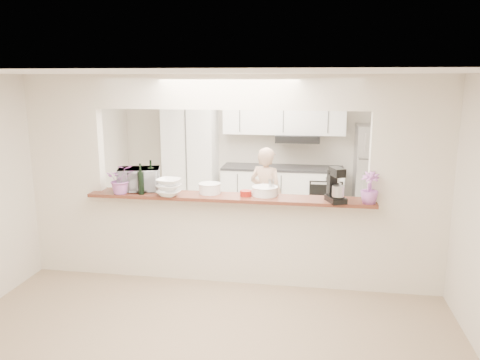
% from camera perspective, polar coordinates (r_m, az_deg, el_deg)
% --- Properties ---
extents(floor, '(6.00, 6.00, 0.00)m').
position_cam_1_polar(floor, '(5.95, -1.22, -12.03)').
color(floor, tan).
rests_on(floor, ground).
extents(tile_overlay, '(5.00, 2.90, 0.01)m').
position_cam_1_polar(tile_overlay, '(7.37, 0.94, -7.09)').
color(tile_overlay, silver).
rests_on(tile_overlay, floor).
extents(partition, '(5.00, 0.15, 2.50)m').
position_cam_1_polar(partition, '(5.51, -1.29, 2.17)').
color(partition, silver).
rests_on(partition, floor).
extents(bar_counter, '(3.40, 0.38, 1.09)m').
position_cam_1_polar(bar_counter, '(5.74, -1.25, -6.80)').
color(bar_counter, silver).
rests_on(bar_counter, floor).
extents(kitchen_cabinets, '(3.15, 0.62, 2.25)m').
position_cam_1_polar(kitchen_cabinets, '(8.28, 0.83, 2.01)').
color(kitchen_cabinets, white).
rests_on(kitchen_cabinets, floor).
extents(refrigerator, '(0.75, 0.70, 1.70)m').
position_cam_1_polar(refrigerator, '(8.22, 16.38, 0.54)').
color(refrigerator, '#ACACB1').
rests_on(refrigerator, floor).
extents(flower_left, '(0.41, 0.38, 0.36)m').
position_cam_1_polar(flower_left, '(5.79, -14.32, 0.12)').
color(flower_left, '#D470BF').
rests_on(flower_left, bar_counter).
extents(wine_bottle_a, '(0.08, 0.08, 0.38)m').
position_cam_1_polar(wine_bottle_a, '(5.70, -11.99, -0.29)').
color(wine_bottle_a, black).
rests_on(wine_bottle_a, bar_counter).
extents(wine_bottle_b, '(0.08, 0.08, 0.38)m').
position_cam_1_polar(wine_bottle_b, '(5.88, -10.78, 0.18)').
color(wine_bottle_b, black).
rests_on(wine_bottle_b, bar_counter).
extents(toaster_oven, '(0.58, 0.47, 0.28)m').
position_cam_1_polar(toaster_oven, '(5.92, -12.21, 0.09)').
color(toaster_oven, '#B7B7BC').
rests_on(toaster_oven, bar_counter).
extents(serving_bowls, '(0.32, 0.32, 0.20)m').
position_cam_1_polar(serving_bowls, '(5.58, -8.68, -0.92)').
color(serving_bowls, white).
rests_on(serving_bowls, bar_counter).
extents(plate_stack_a, '(0.27, 0.27, 0.12)m').
position_cam_1_polar(plate_stack_a, '(5.66, -3.71, -1.01)').
color(plate_stack_a, white).
rests_on(plate_stack_a, bar_counter).
extents(plate_stack_b, '(0.31, 0.31, 0.11)m').
position_cam_1_polar(plate_stack_b, '(5.55, 3.05, -1.34)').
color(plate_stack_b, white).
rests_on(plate_stack_b, bar_counter).
extents(red_bowl, '(0.14, 0.14, 0.06)m').
position_cam_1_polar(red_bowl, '(5.53, 0.72, -1.62)').
color(red_bowl, maroon).
rests_on(red_bowl, bar_counter).
extents(tan_bowl, '(0.16, 0.16, 0.08)m').
position_cam_1_polar(tan_bowl, '(5.61, 2.90, -1.37)').
color(tan_bowl, '#CABC8E').
rests_on(tan_bowl, bar_counter).
extents(utensil_caddy, '(0.24, 0.19, 0.20)m').
position_cam_1_polar(utensil_caddy, '(5.56, 3.50, -1.01)').
color(utensil_caddy, silver).
rests_on(utensil_caddy, bar_counter).
extents(stand_mixer, '(0.25, 0.31, 0.39)m').
position_cam_1_polar(stand_mixer, '(5.34, 11.59, -0.78)').
color(stand_mixer, black).
rests_on(stand_mixer, bar_counter).
extents(flower_right, '(0.24, 0.24, 0.36)m').
position_cam_1_polar(flower_right, '(5.36, 15.51, -0.92)').
color(flower_right, '#A967C0').
rests_on(flower_right, bar_counter).
extents(person, '(0.62, 0.53, 1.46)m').
position_cam_1_polar(person, '(7.00, 3.19, -1.97)').
color(person, tan).
rests_on(person, floor).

